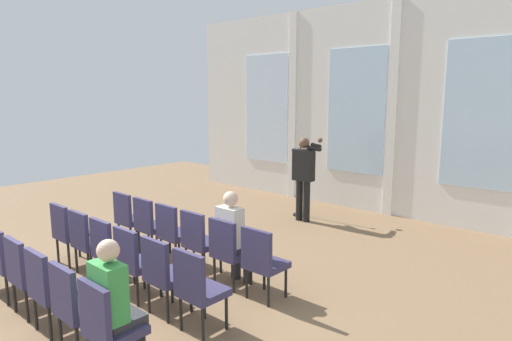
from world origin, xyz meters
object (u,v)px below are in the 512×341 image
(speaker, at_px, (304,173))
(chair_r1_c2, at_px, (109,248))
(chair_r1_c1, at_px, (87,238))
(chair_r1_c4, at_px, (164,271))
(chair_r2_c1, at_px, (7,258))
(chair_r0_c4, at_px, (228,248))
(audience_r0_c4, at_px, (233,233))
(mic_stand, at_px, (300,200))
(chair_r2_c5, at_px, (107,323))
(chair_r1_c3, at_px, (134,259))
(chair_r1_c5, at_px, (197,286))
(chair_r0_c0, at_px, (129,216))
(chair_r2_c4, at_px, (76,303))
(chair_r0_c2, at_px, (173,230))
(chair_r0_c1, at_px, (150,223))
(chair_r2_c3, at_px, (49,286))
(chair_r1_c0, at_px, (68,230))
(chair_r0_c5, at_px, (262,259))
(chair_r0_c3, at_px, (199,239))
(audience_r2_c5, at_px, (115,300))
(chair_r2_c2, at_px, (27,271))

(speaker, relative_size, chair_r1_c2, 1.81)
(chair_r1_c1, distance_m, chair_r1_c4, 1.78)
(chair_r1_c2, height_order, chair_r2_c1, same)
(chair_r0_c4, relative_size, chair_r1_c1, 1.00)
(audience_r0_c4, relative_size, chair_r1_c4, 1.38)
(chair_r1_c4, bearing_deg, mic_stand, 107.16)
(chair_r1_c2, height_order, chair_r2_c5, same)
(chair_r1_c3, bearing_deg, audience_r0_c4, 62.26)
(chair_r2_c5, bearing_deg, chair_r1_c5, 90.00)
(speaker, height_order, audience_r0_c4, speaker)
(chair_r1_c4, relative_size, chair_r2_c1, 1.00)
(chair_r0_c0, relative_size, chair_r2_c4, 1.00)
(chair_r0_c2, bearing_deg, chair_r1_c1, -119.57)
(chair_r0_c1, xyz_separation_m, chair_r2_c3, (1.19, -2.10, 0.00))
(chair_r0_c1, height_order, chair_r2_c4, same)
(speaker, relative_size, chair_r1_c0, 1.81)
(chair_r1_c2, bearing_deg, chair_r0_c5, 30.44)
(chair_r0_c0, xyz_separation_m, chair_r1_c2, (1.19, -1.05, 0.00))
(speaker, xyz_separation_m, chair_r0_c4, (1.13, -3.25, -0.46))
(chair_r2_c5, bearing_deg, chair_r0_c4, 105.84)
(chair_r1_c2, relative_size, chair_r2_c1, 1.00)
(chair_r1_c0, bearing_deg, mic_stand, 77.98)
(chair_r2_c1, bearing_deg, speaker, 82.98)
(chair_r1_c5, bearing_deg, chair_r0_c5, 90.00)
(chair_r2_c1, xyz_separation_m, chair_r2_c5, (2.38, 0.00, 0.00))
(chair_r2_c4, distance_m, chair_r2_c5, 0.59)
(chair_r1_c0, distance_m, chair_r1_c5, 2.97)
(chair_r1_c5, bearing_deg, chair_r0_c3, 138.61)
(chair_r0_c3, xyz_separation_m, chair_r1_c3, (0.00, -1.05, 0.00))
(chair_r0_c3, bearing_deg, chair_r1_c2, -119.57)
(audience_r0_c4, height_order, chair_r1_c0, audience_r0_c4)
(chair_r0_c3, relative_size, chair_r0_c4, 1.00)
(speaker, xyz_separation_m, chair_r0_c2, (-0.06, -3.25, -0.46))
(chair_r1_c2, bearing_deg, chair_r2_c1, -119.57)
(mic_stand, relative_size, audience_r2_c5, 1.20)
(mic_stand, bearing_deg, chair_r2_c4, -75.90)
(chair_r1_c0, bearing_deg, chair_r1_c1, 0.00)
(chair_r1_c3, distance_m, audience_r2_c5, 1.54)
(chair_r2_c4, bearing_deg, chair_r0_c2, 119.57)
(mic_stand, relative_size, chair_r0_c0, 1.65)
(mic_stand, distance_m, chair_r2_c5, 5.96)
(chair_r1_c4, bearing_deg, chair_r1_c3, 180.00)
(chair_r0_c4, height_order, chair_r1_c3, same)
(chair_r1_c4, height_order, audience_r2_c5, audience_r2_c5)
(chair_r1_c4, height_order, chair_r2_c1, same)
(chair_r1_c3, relative_size, chair_r1_c4, 1.00)
(chair_r1_c3, height_order, chair_r2_c2, same)
(mic_stand, bearing_deg, chair_r1_c5, -66.29)
(chair_r2_c3, bearing_deg, chair_r1_c5, 41.39)
(chair_r1_c3, bearing_deg, chair_r0_c4, 60.43)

